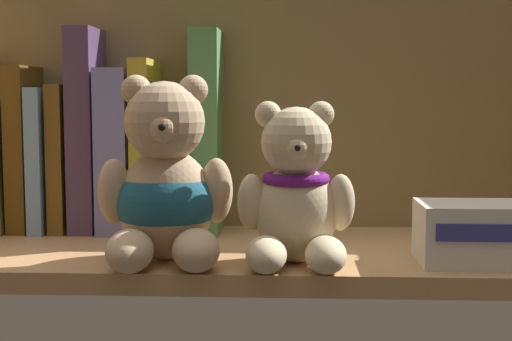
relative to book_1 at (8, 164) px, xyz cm
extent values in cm
cube|color=tan|center=(31.69, -10.39, -8.63)|extent=(75.40, 24.92, 2.00)
cube|color=olive|center=(31.69, 2.67, 5.19)|extent=(77.80, 1.20, 29.64)
cube|color=brown|center=(0.00, 0.00, 0.00)|extent=(2.78, 12.44, 15.33)
cube|color=#5A3D12|center=(2.74, 0.00, 1.94)|extent=(2.24, 11.24, 19.15)
cube|color=#769FC6|center=(5.16, 0.00, 0.70)|extent=(1.70, 12.59, 16.67)
cube|color=brown|center=(7.35, 0.00, 0.87)|extent=(1.79, 11.45, 17.00)
cube|color=#4F3859|center=(10.14, 0.00, 4.10)|extent=(2.91, 11.29, 23.46)
cube|color=#787BBD|center=(13.83, 0.00, 1.77)|extent=(3.58, 12.69, 18.81)
cube|color=gold|center=(17.14, 0.00, 2.28)|extent=(2.15, 13.45, 19.84)
cube|color=olive|center=(20.36, 0.00, 0.90)|extent=(3.41, 13.87, 17.07)
cube|color=#4E854D|center=(24.12, 0.00, 3.97)|extent=(3.21, 11.26, 23.20)
ellipsoid|color=tan|center=(21.90, -16.72, -2.26)|extent=(9.13, 8.38, 10.75)
sphere|color=tan|center=(21.96, -17.25, 5.64)|extent=(7.64, 7.64, 7.64)
sphere|color=tan|center=(19.24, -17.00, 8.62)|extent=(2.87, 2.87, 2.87)
sphere|color=tan|center=(24.56, -16.43, 8.62)|extent=(2.87, 2.87, 2.87)
sphere|color=tan|center=(22.25, -19.95, 5.18)|extent=(2.87, 2.87, 2.87)
sphere|color=black|center=(22.35, -20.94, 5.26)|extent=(1.00, 1.00, 1.00)
ellipsoid|color=tan|center=(19.51, -22.11, -5.72)|extent=(5.04, 7.58, 3.82)
ellipsoid|color=tan|center=(25.38, -21.48, -5.72)|extent=(5.04, 7.58, 3.82)
ellipsoid|color=tan|center=(17.15, -17.77, -0.92)|extent=(3.42, 3.42, 6.21)
ellipsoid|color=tan|center=(26.76, -16.73, -0.92)|extent=(3.42, 3.42, 6.21)
ellipsoid|color=#1D556D|center=(21.90, -16.72, -1.99)|extent=(9.89, 9.13, 7.52)
ellipsoid|color=beige|center=(34.33, -17.30, -3.01)|extent=(7.86, 7.21, 9.25)
sphere|color=beige|center=(34.34, -17.76, 3.79)|extent=(6.58, 6.58, 6.58)
sphere|color=beige|center=(32.03, -17.36, 6.36)|extent=(2.47, 2.47, 2.47)
sphere|color=beige|center=(36.63, -17.24, 6.36)|extent=(2.47, 2.47, 2.47)
sphere|color=beige|center=(34.40, -20.09, 3.40)|extent=(2.47, 2.47, 2.47)
sphere|color=black|center=(34.42, -20.96, 3.46)|extent=(0.86, 0.86, 0.86)
ellipsoid|color=beige|center=(31.90, -21.76, -5.99)|extent=(3.86, 6.26, 3.29)
ellipsoid|color=beige|center=(36.99, -21.63, -5.99)|extent=(3.86, 6.26, 3.29)
ellipsoid|color=beige|center=(30.18, -17.87, -1.85)|extent=(2.74, 2.74, 5.34)
ellipsoid|color=beige|center=(38.50, -17.65, -1.85)|extent=(2.74, 2.74, 5.34)
torus|color=#6A197F|center=(34.33, -17.30, 0.32)|extent=(6.31, 6.31, 1.18)
cube|color=silver|center=(51.85, -16.89, -4.79)|extent=(11.89, 7.47, 5.69)
cube|color=#33388C|center=(51.85, -20.71, -4.08)|extent=(10.10, 0.16, 1.59)
camera|label=1|loc=(33.92, -86.17, 7.93)|focal=51.73mm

